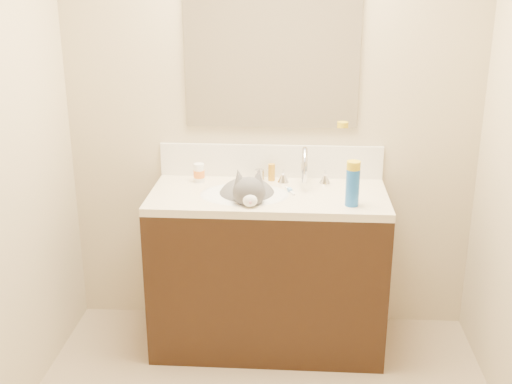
# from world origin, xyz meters

# --- Properties ---
(room_shell) EXTENTS (2.24, 2.54, 2.52)m
(room_shell) POSITION_xyz_m (0.00, 0.00, 1.49)
(room_shell) COLOR #BFAD8E
(room_shell) RESTS_ON ground
(vanity_cabinet) EXTENTS (1.20, 0.55, 0.82)m
(vanity_cabinet) POSITION_xyz_m (0.00, 0.97, 0.41)
(vanity_cabinet) COLOR black
(vanity_cabinet) RESTS_ON ground
(counter_slab) EXTENTS (1.20, 0.55, 0.04)m
(counter_slab) POSITION_xyz_m (0.00, 0.97, 0.84)
(counter_slab) COLOR beige
(counter_slab) RESTS_ON vanity_cabinet
(basin) EXTENTS (0.45, 0.36, 0.14)m
(basin) POSITION_xyz_m (-0.12, 0.94, 0.79)
(basin) COLOR white
(basin) RESTS_ON vanity_cabinet
(faucet) EXTENTS (0.28, 0.20, 0.21)m
(faucet) POSITION_xyz_m (0.18, 1.11, 0.95)
(faucet) COLOR silver
(faucet) RESTS_ON counter_slab
(cat) EXTENTS (0.38, 0.44, 0.33)m
(cat) POSITION_xyz_m (-0.10, 0.95, 0.83)
(cat) COLOR #4A484A
(cat) RESTS_ON basin
(backsplash) EXTENTS (1.20, 0.02, 0.18)m
(backsplash) POSITION_xyz_m (0.00, 1.24, 0.95)
(backsplash) COLOR silver
(backsplash) RESTS_ON counter_slab
(mirror) EXTENTS (0.90, 0.02, 0.80)m
(mirror) POSITION_xyz_m (0.00, 1.24, 1.54)
(mirror) COLOR white
(mirror) RESTS_ON room_shell
(pill_bottle) EXTENTS (0.07, 0.07, 0.10)m
(pill_bottle) POSITION_xyz_m (-0.38, 1.13, 0.91)
(pill_bottle) COLOR white
(pill_bottle) RESTS_ON counter_slab
(pill_label) EXTENTS (0.08, 0.08, 0.04)m
(pill_label) POSITION_xyz_m (-0.38, 1.13, 0.90)
(pill_label) COLOR orange
(pill_label) RESTS_ON pill_bottle
(silver_jar) EXTENTS (0.06, 0.06, 0.06)m
(silver_jar) POSITION_xyz_m (-0.06, 1.18, 0.89)
(silver_jar) COLOR #B7B7BC
(silver_jar) RESTS_ON counter_slab
(amber_bottle) EXTENTS (0.04, 0.04, 0.09)m
(amber_bottle) POSITION_xyz_m (0.01, 1.18, 0.91)
(amber_bottle) COLOR #BF8116
(amber_bottle) RESTS_ON counter_slab
(toothbrush) EXTENTS (0.06, 0.12, 0.01)m
(toothbrush) POSITION_xyz_m (0.11, 1.00, 0.86)
(toothbrush) COLOR white
(toothbrush) RESTS_ON counter_slab
(toothbrush_head) EXTENTS (0.03, 0.04, 0.02)m
(toothbrush_head) POSITION_xyz_m (0.11, 1.00, 0.87)
(toothbrush_head) COLOR #6AA2E3
(toothbrush_head) RESTS_ON counter_slab
(spray_can) EXTENTS (0.09, 0.09, 0.18)m
(spray_can) POSITION_xyz_m (0.41, 0.82, 0.95)
(spray_can) COLOR blue
(spray_can) RESTS_ON counter_slab
(spray_cap) EXTENTS (0.09, 0.09, 0.04)m
(spray_cap) POSITION_xyz_m (0.41, 0.82, 1.06)
(spray_cap) COLOR gold
(spray_cap) RESTS_ON spray_can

